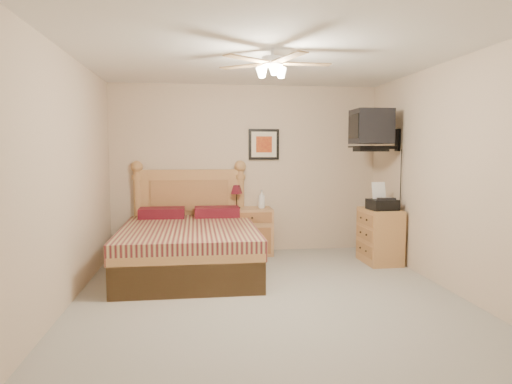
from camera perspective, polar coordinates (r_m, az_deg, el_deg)
The scene contains 17 objects.
floor at distance 4.89m, azimuth 1.57°, elevation -13.00°, with size 4.50×4.50×0.00m, color gray.
ceiling at distance 4.75m, azimuth 1.65°, elevation 17.00°, with size 4.00×4.50×0.04m, color white.
wall_back at distance 6.89m, azimuth -1.27°, elevation 2.89°, with size 4.00×0.04×2.50m, color beige.
wall_front at distance 2.47m, azimuth 9.68°, elevation -1.36°, with size 4.00×0.04×2.50m, color beige.
wall_left at distance 4.78m, azimuth -22.82°, elevation 1.45°, with size 0.04×4.50×2.50m, color beige.
wall_right at distance 5.34m, azimuth 23.33°, elevation 1.79°, with size 0.04×4.50×2.50m, color beige.
bed at distance 5.78m, azimuth -8.40°, elevation -3.17°, with size 1.63×2.14×1.39m, color tan, non-canonical shape.
nightstand at distance 6.75m, azimuth -0.74°, elevation -4.92°, with size 0.63×0.47×0.68m, color #BA7D50.
table_lamp at distance 6.69m, azimuth -2.43°, elevation -0.58°, with size 0.18×0.18×0.34m, color #59111E, non-canonical shape.
lotion_bottle at distance 6.68m, azimuth 0.71°, elevation -0.91°, with size 0.10×0.10×0.27m, color white.
framed_picture at distance 6.90m, azimuth 0.99°, elevation 5.96°, with size 0.46×0.04×0.46m, color black.
dresser at distance 6.46m, azimuth 15.22°, elevation -5.31°, with size 0.44×0.63×0.74m, color #AC7843.
fax_machine at distance 6.29m, azimuth 15.53°, elevation -0.51°, with size 0.34×0.36×0.36m, color black, non-canonical shape.
magazine_lower at distance 6.57m, azimuth 14.67°, elevation -1.73°, with size 0.22×0.30×0.03m, color #AAA08A.
magazine_upper at distance 6.60m, azimuth 14.55°, elevation -1.48°, with size 0.19×0.26×0.02m, color gray.
wall_tv at distance 6.43m, azimuth 15.45°, elevation 7.53°, with size 0.56×0.46×0.58m, color black, non-canonical shape.
ceiling_fan at distance 4.53m, azimuth 2.05°, elevation 15.78°, with size 1.14×1.14×0.28m, color silver, non-canonical shape.
Camera 1 is at (-0.72, -4.59, 1.53)m, focal length 32.00 mm.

